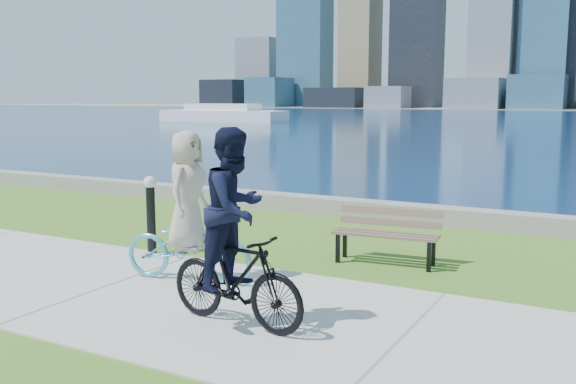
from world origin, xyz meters
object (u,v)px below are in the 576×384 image
at_px(bollard_lamp, 151,210).
at_px(park_bench, 387,231).
at_px(cyclist_woman, 188,226).
at_px(cyclist_man, 235,244).

bearing_deg(bollard_lamp, park_bench, 19.61).
relative_size(park_bench, cyclist_woman, 0.79).
xyz_separation_m(park_bench, bollard_lamp, (-3.49, -1.24, 0.22)).
bearing_deg(bollard_lamp, cyclist_man, -35.60).
distance_m(park_bench, bollard_lamp, 3.71).
relative_size(bollard_lamp, cyclist_man, 0.58).
height_order(park_bench, bollard_lamp, bollard_lamp).
bearing_deg(park_bench, cyclist_man, -104.22).
bearing_deg(park_bench, cyclist_woman, -137.47).
bearing_deg(cyclist_man, park_bench, -2.98).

